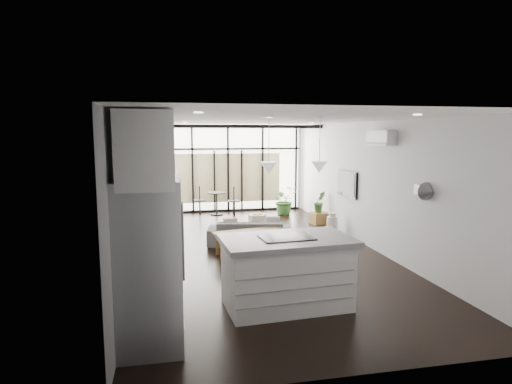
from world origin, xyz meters
name	(u,v)px	position (x,y,z in m)	size (l,w,h in m)	color
floor	(259,250)	(0.00, 0.00, 0.00)	(5.00, 10.00, 0.00)	black
ceiling	(259,121)	(0.00, 0.00, 2.80)	(5.00, 10.00, 0.00)	white
wall_left	(138,190)	(-2.50, 0.00, 1.40)	(0.02, 10.00, 2.80)	silver
wall_right	(367,184)	(2.50, 0.00, 1.40)	(0.02, 10.00, 2.80)	silver
wall_back	(228,169)	(0.00, 5.00, 1.40)	(5.00, 0.02, 2.80)	silver
wall_front	(360,246)	(0.00, -5.00, 1.40)	(5.00, 0.02, 2.80)	silver
glazing	(228,169)	(0.00, 4.88, 1.40)	(5.00, 0.20, 2.80)	black
skylight	(232,126)	(0.00, 4.00, 2.77)	(4.70, 1.90, 0.06)	white
neighbour_building	(228,178)	(0.00, 4.95, 1.10)	(3.50, 0.02, 1.60)	beige
island	(286,272)	(-0.23, -3.07, 0.52)	(1.89, 1.12, 1.03)	white
cooktop	(287,237)	(-0.23, -3.07, 1.04)	(0.76, 0.50, 0.01)	black
fridge	(148,263)	(-2.15, -3.85, 1.01)	(0.78, 0.98, 2.02)	#ACACB1
appliance_column	(150,237)	(-2.14, -3.15, 1.16)	(0.60, 0.63, 2.33)	white
upper_cabinets	(148,149)	(-2.12, -3.50, 2.35)	(0.62, 1.75, 0.86)	white
pendant_left	(269,168)	(-0.40, -2.65, 2.02)	(0.26, 0.26, 0.18)	white
pendant_right	(319,167)	(0.40, -2.65, 2.02)	(0.26, 0.26, 0.18)	white
sofa	(250,228)	(-0.09, 0.56, 0.38)	(1.93, 0.56, 0.75)	#4F4F51
console_bench	(248,242)	(-0.26, -0.16, 0.25)	(1.53, 0.38, 0.49)	brown
pouf	(257,221)	(0.40, 2.15, 0.19)	(0.48, 0.48, 0.39)	beige
crate	(319,218)	(2.25, 2.38, 0.16)	(0.43, 0.43, 0.33)	brown
plant_tall	(285,203)	(1.68, 4.02, 0.35)	(0.82, 0.91, 0.71)	#37662D
plant_crate	(319,208)	(2.25, 2.38, 0.46)	(0.34, 0.61, 0.27)	#37662D
milk_can	(332,223)	(2.17, 1.21, 0.27)	(0.28, 0.28, 0.54)	silver
bistro_set	(217,203)	(-0.44, 4.35, 0.38)	(1.56, 0.63, 0.75)	black
tv	(347,184)	(2.46, 1.00, 1.30)	(0.05, 1.10, 0.65)	black
ac_unit	(381,138)	(2.38, -0.80, 2.45)	(0.22, 0.90, 0.30)	silver
framed_art	(138,185)	(-2.47, -0.50, 1.55)	(0.04, 0.70, 0.90)	black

